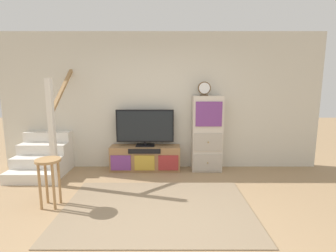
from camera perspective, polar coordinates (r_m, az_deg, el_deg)
name	(u,v)px	position (r m, az deg, el deg)	size (l,w,h in m)	color
ground_plane	(154,234)	(3.20, -3.07, -22.97)	(20.00, 20.00, 0.00)	#997A56
back_wall	(160,102)	(5.17, -1.82, 5.48)	(6.40, 0.12, 2.70)	beige
area_rug	(157,208)	(3.72, -2.58, -17.90)	(2.60, 1.80, 0.01)	#847056
media_console	(145,158)	(5.12, -5.23, -7.18)	(1.37, 0.38, 0.49)	#997047
television	(144,127)	(5.00, -5.31, -0.18)	(1.13, 0.22, 0.72)	black
side_cabinet	(206,134)	(5.05, 8.58, -1.72)	(0.58, 0.38, 1.48)	beige
desk_clock	(204,89)	(4.93, 7.99, 8.28)	(0.24, 0.08, 0.27)	#4C3823
staircase	(47,152)	(5.61, -25.42, -5.28)	(1.00, 1.36, 2.20)	silver
bar_stool_near	(48,171)	(3.94, -25.27, -9.18)	(0.34, 0.34, 0.69)	#A37A4C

